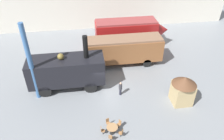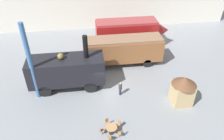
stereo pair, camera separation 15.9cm
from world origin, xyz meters
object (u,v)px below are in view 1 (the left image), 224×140
passenger_coach_wooden (123,49)px  ticket_kiosk (183,89)px  visitor_person (120,88)px  streamlined_locomotive (131,31)px  cafe_table_near (112,128)px  steam_locomotive (67,70)px  cafe_chair_0 (110,137)px

passenger_coach_wooden → ticket_kiosk: bearing=-60.1°
passenger_coach_wooden → visitor_person: size_ratio=5.98×
visitor_person → ticket_kiosk: ticket_kiosk is taller
streamlined_locomotive → cafe_table_near: streamlined_locomotive is taller
steam_locomotive → cafe_chair_0: 8.53m
cafe_table_near → cafe_chair_0: 0.86m
steam_locomotive → visitor_person: steam_locomotive is taller
cafe_chair_0 → visitor_person: (1.79, 5.57, 0.33)m
streamlined_locomotive → cafe_chair_0: streamlined_locomotive is taller
cafe_table_near → visitor_person: visitor_person is taller
visitor_person → steam_locomotive: bearing=158.8°
visitor_person → ticket_kiosk: (5.70, -1.89, 0.83)m
passenger_coach_wooden → visitor_person: bearing=-102.8°
ticket_kiosk → passenger_coach_wooden: bearing=119.9°
passenger_coach_wooden → steam_locomotive: 7.54m
streamlined_locomotive → passenger_coach_wooden: streamlined_locomotive is taller
passenger_coach_wooden → steam_locomotive: (-6.56, -3.70, 0.14)m
ticket_kiosk → cafe_table_near: bearing=-158.4°
streamlined_locomotive → visitor_person: 10.42m
streamlined_locomotive → passenger_coach_wooden: bearing=-114.9°
cafe_table_near → ticket_kiosk: 7.85m
steam_locomotive → ticket_kiosk: steam_locomotive is taller
passenger_coach_wooden → streamlined_locomotive: bearing=65.1°
passenger_coach_wooden → cafe_table_near: passenger_coach_wooden is taller
streamlined_locomotive → cafe_chair_0: 16.27m
visitor_person → streamlined_locomotive: bearing=72.0°
steam_locomotive → ticket_kiosk: bearing=-19.7°
cafe_table_near → passenger_coach_wooden: bearing=74.9°
passenger_coach_wooden → cafe_table_near: size_ratio=9.70×
cafe_chair_0 → visitor_person: 5.86m
steam_locomotive → visitor_person: (5.26, -2.04, -1.37)m
cafe_table_near → cafe_chair_0: cafe_chair_0 is taller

